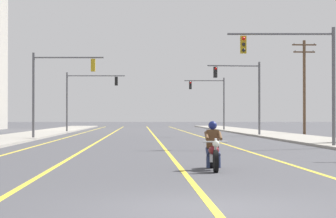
{
  "coord_description": "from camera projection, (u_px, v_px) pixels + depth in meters",
  "views": [
    {
      "loc": [
        -1.18,
        -10.68,
        1.57
      ],
      "look_at": [
        0.41,
        23.7,
        2.03
      ],
      "focal_mm": 66.6,
      "sensor_mm": 36.0,
      "label": 1
    }
  ],
  "objects": [
    {
      "name": "traffic_signal_mid_right",
      "position": [
        245.0,
        87.0,
        51.68
      ],
      "size": [
        4.46,
        0.58,
        6.2
      ],
      "color": "#56565B",
      "rests_on": "ground"
    },
    {
      "name": "lane_stripe_far_left",
      "position": [
        76.0,
        135.0,
        55.33
      ],
      "size": [
        0.16,
        100.0,
        0.01
      ],
      "primitive_type": "cube",
      "color": "yellow",
      "rests_on": "ground"
    },
    {
      "name": "motorcycle_with_rider",
      "position": [
        213.0,
        150.0,
        18.53
      ],
      "size": [
        0.7,
        2.19,
        1.46
      ],
      "color": "black",
      "rests_on": "ground"
    },
    {
      "name": "traffic_signal_near_right",
      "position": [
        302.0,
        67.0,
        31.88
      ],
      "size": [
        5.53,
        0.42,
        6.2
      ],
      "color": "#56565B",
      "rests_on": "ground"
    },
    {
      "name": "traffic_signal_far_right",
      "position": [
        213.0,
        96.0,
        72.5
      ],
      "size": [
        4.7,
        0.37,
        6.2
      ],
      "color": "#56565B",
      "rests_on": "ground"
    },
    {
      "name": "lane_stripe_center",
      "position": [
        154.0,
        135.0,
        55.65
      ],
      "size": [
        0.16,
        100.0,
        0.01
      ],
      "primitive_type": "cube",
      "color": "yellow",
      "rests_on": "ground"
    },
    {
      "name": "utility_pole_right_far",
      "position": [
        304.0,
        84.0,
        56.13
      ],
      "size": [
        2.19,
        0.26,
        8.52
      ],
      "color": "brown",
      "rests_on": "ground"
    },
    {
      "name": "sidewalk_kerb_right",
      "position": [
        281.0,
        136.0,
        51.13
      ],
      "size": [
        4.4,
        110.0,
        0.14
      ],
      "primitive_type": "cube",
      "color": "#9E998E",
      "rests_on": "ground"
    },
    {
      "name": "sidewalk_kerb_left",
      "position": [
        24.0,
        136.0,
        50.17
      ],
      "size": [
        4.4,
        110.0,
        0.14
      ],
      "primitive_type": "cube",
      "color": "#9E998E",
      "rests_on": "ground"
    },
    {
      "name": "ground_plane",
      "position": [
        208.0,
        209.0,
        10.7
      ],
      "size": [
        400.0,
        400.0,
        0.0
      ],
      "primitive_type": "plane",
      "color": "#47474C"
    },
    {
      "name": "traffic_signal_mid_left",
      "position": [
        84.0,
        92.0,
        63.97
      ],
      "size": [
        6.05,
        0.39,
        6.2
      ],
      "color": "#56565B",
      "rests_on": "ground"
    },
    {
      "name": "lane_stripe_left",
      "position": [
        109.0,
        135.0,
        55.47
      ],
      "size": [
        0.16,
        100.0,
        0.01
      ],
      "primitive_type": "cube",
      "color": "yellow",
      "rests_on": "ground"
    },
    {
      "name": "traffic_signal_near_left",
      "position": [
        54.0,
        82.0,
        44.45
      ],
      "size": [
        5.1,
        0.43,
        6.2
      ],
      "color": "#56565B",
      "rests_on": "ground"
    },
    {
      "name": "lane_stripe_right",
      "position": [
        195.0,
        135.0,
        55.82
      ],
      "size": [
        0.16,
        100.0,
        0.01
      ],
      "primitive_type": "cube",
      "color": "yellow",
      "rests_on": "ground"
    }
  ]
}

